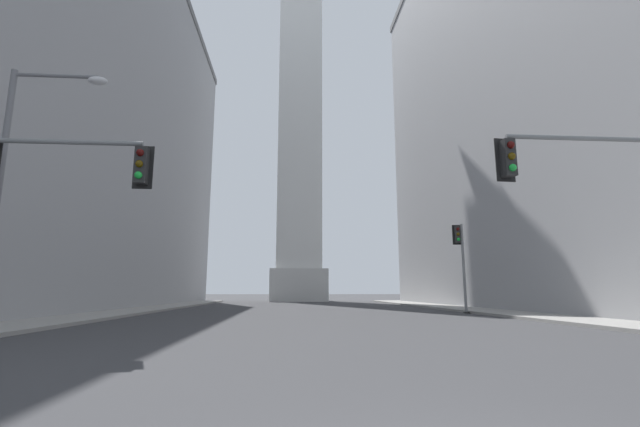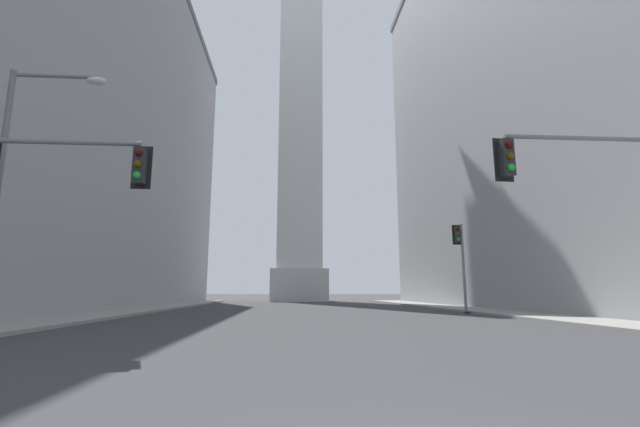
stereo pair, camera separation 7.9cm
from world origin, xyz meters
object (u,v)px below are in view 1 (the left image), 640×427
at_px(street_lamp, 17,168).
at_px(obelisk, 300,120).
at_px(traffic_light_near_right, 616,181).
at_px(traffic_light_near_left, 33,184).
at_px(traffic_light_mid_right, 461,254).

bearing_deg(street_lamp, obelisk, 78.27).
distance_m(obelisk, traffic_light_near_right, 56.13).
xyz_separation_m(obelisk, traffic_light_near_left, (-8.80, -49.69, -22.90)).
distance_m(traffic_light_near_right, traffic_light_near_left, 16.97).
bearing_deg(traffic_light_near_right, traffic_light_mid_right, 83.84).
height_order(obelisk, street_lamp, obelisk).
height_order(traffic_light_near_right, traffic_light_near_left, traffic_light_near_right).
distance_m(traffic_light_near_left, street_lamp, 1.93).
bearing_deg(traffic_light_near_right, traffic_light_near_left, 176.73).
distance_m(traffic_light_mid_right, street_lamp, 24.18).
xyz_separation_m(traffic_light_mid_right, street_lamp, (-19.92, -13.64, 1.42)).
distance_m(obelisk, street_lamp, 54.21).
bearing_deg(traffic_light_near_right, street_lamp, 173.15).
relative_size(obelisk, street_lamp, 6.63).
height_order(traffic_light_near_right, street_lamp, street_lamp).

